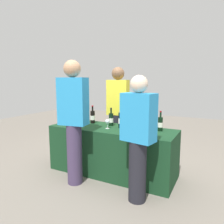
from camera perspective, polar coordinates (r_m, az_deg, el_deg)
name	(u,v)px	position (r m, az deg, el deg)	size (l,w,h in m)	color
ground_plane	(112,172)	(3.55, 0.00, -16.02)	(12.00, 12.00, 0.00)	slate
tasting_table	(112,150)	(3.41, 0.00, -10.36)	(1.98, 0.70, 0.74)	#14381E
wine_bottle_0	(79,115)	(3.76, -8.93, -0.90)	(0.07, 0.07, 0.34)	black
wine_bottle_1	(93,117)	(3.66, -5.27, -1.30)	(0.08, 0.08, 0.31)	black
wine_bottle_2	(111,119)	(3.43, -0.25, -1.99)	(0.07, 0.07, 0.30)	black
wine_bottle_3	(121,120)	(3.30, 2.36, -2.14)	(0.07, 0.07, 0.34)	black
wine_bottle_4	(136,122)	(3.22, 6.63, -2.79)	(0.07, 0.07, 0.29)	black
wine_bottle_5	(160,124)	(3.16, 12.96, -3.13)	(0.07, 0.07, 0.30)	black
wine_glass_0	(73,119)	(3.54, -10.54, -1.82)	(0.07, 0.07, 0.15)	silver
wine_glass_1	(107,122)	(3.23, -1.25, -2.65)	(0.07, 0.07, 0.15)	silver
wine_glass_2	(125,124)	(3.12, 3.48, -3.19)	(0.07, 0.07, 0.14)	silver
wine_glass_3	(136,126)	(2.98, 6.44, -3.86)	(0.07, 0.07, 0.14)	silver
wine_glass_4	(148,128)	(2.88, 9.85, -4.18)	(0.07, 0.07, 0.15)	silver
server_pouring	(118,109)	(3.89, 1.60, 0.69)	(0.40, 0.25, 1.72)	black
guest_0	(74,118)	(2.97, -10.38, -1.53)	(0.42, 0.28, 1.75)	#3F3351
guest_1	(138,135)	(2.53, 7.10, -6.34)	(0.43, 0.29, 1.54)	black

